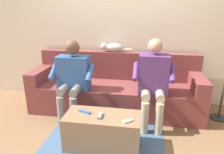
# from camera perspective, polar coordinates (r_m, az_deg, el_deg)

# --- Properties ---
(ground_plane) EXTENTS (8.00, 8.00, 0.00)m
(ground_plane) POSITION_cam_1_polar(r_m,az_deg,el_deg) (2.78, -1.37, -15.28)
(ground_plane) COLOR #846042
(back_wall) EXTENTS (5.74, 0.06, 2.52)m
(back_wall) POSITION_cam_1_polar(r_m,az_deg,el_deg) (3.47, 2.18, 13.77)
(back_wall) COLOR beige
(back_wall) RESTS_ON ground
(couch) EXTENTS (2.58, 0.78, 0.87)m
(couch) POSITION_cam_1_polar(r_m,az_deg,el_deg) (3.28, 1.01, -3.71)
(couch) COLOR brown
(couch) RESTS_ON ground
(coffee_table) EXTENTS (0.85, 0.40, 0.40)m
(coffee_table) POSITION_cam_1_polar(r_m,az_deg,el_deg) (2.45, -2.58, -14.64)
(coffee_table) COLOR #8C6B4C
(coffee_table) RESTS_ON ground
(person_left_seated) EXTENTS (0.54, 0.53, 1.18)m
(person_left_seated) POSITION_cam_1_polar(r_m,az_deg,el_deg) (2.80, 11.36, -0.20)
(person_left_seated) COLOR #5B3370
(person_left_seated) RESTS_ON ground
(person_right_seated) EXTENTS (0.60, 0.49, 1.14)m
(person_right_seated) POSITION_cam_1_polar(r_m,az_deg,el_deg) (2.95, -10.86, 0.38)
(person_right_seated) COLOR #335693
(person_right_seated) RESTS_ON ground
(cat_on_backrest) EXTENTS (0.51, 0.13, 0.15)m
(cat_on_backrest) POSITION_cam_1_polar(r_m,az_deg,el_deg) (3.35, -0.02, 8.22)
(cat_on_backrest) COLOR silver
(cat_on_backrest) RESTS_ON couch
(remote_gray) EXTENTS (0.05, 0.13, 0.03)m
(remote_gray) POSITION_cam_1_polar(r_m,az_deg,el_deg) (2.32, -3.31, -10.60)
(remote_gray) COLOR gray
(remote_gray) RESTS_ON coffee_table
(remote_white) EXTENTS (0.11, 0.10, 0.02)m
(remote_white) POSITION_cam_1_polar(r_m,az_deg,el_deg) (2.22, 4.40, -12.04)
(remote_white) COLOR white
(remote_white) RESTS_ON coffee_table
(remote_blue) EXTENTS (0.15, 0.09, 0.02)m
(remote_blue) POSITION_cam_1_polar(r_m,az_deg,el_deg) (2.42, -7.56, -9.43)
(remote_blue) COLOR #3860B7
(remote_blue) RESTS_ON coffee_table
(floor_rug) EXTENTS (1.44, 1.29, 0.01)m
(floor_rug) POSITION_cam_1_polar(r_m,az_deg,el_deg) (2.65, -2.02, -17.00)
(floor_rug) COLOR #426084
(floor_rug) RESTS_ON ground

